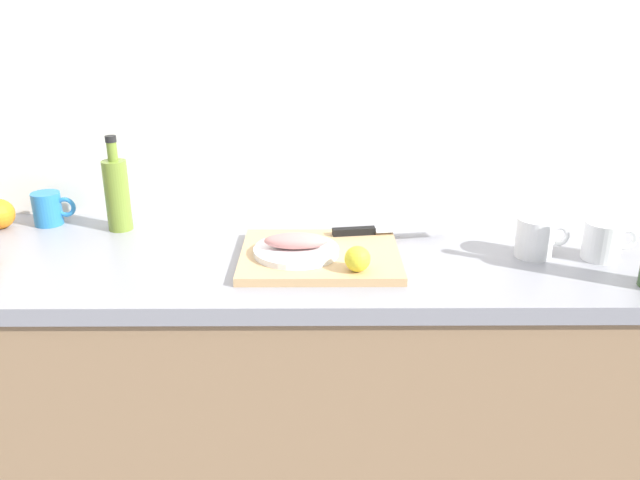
{
  "coord_description": "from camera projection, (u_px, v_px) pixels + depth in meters",
  "views": [
    {
      "loc": [
        0.15,
        -1.46,
        1.5
      ],
      "look_at": [
        0.16,
        -0.04,
        0.95
      ],
      "focal_mm": 36.08,
      "sensor_mm": 36.0,
      "label": 1
    }
  ],
  "objects": [
    {
      "name": "chef_knife",
      "position": [
        374.0,
        230.0,
        1.65
      ],
      "size": [
        0.29,
        0.07,
        0.02
      ],
      "rotation": [
        0.0,
        0.0,
        0.14
      ],
      "color": "silver",
      "rests_on": "cutting_board"
    },
    {
      "name": "fish_fillet",
      "position": [
        296.0,
        241.0,
        1.51
      ],
      "size": [
        0.15,
        0.06,
        0.04
      ],
      "primitive_type": "ellipsoid",
      "color": "tan",
      "rests_on": "white_plate"
    },
    {
      "name": "back_wall",
      "position": [
        261.0,
        90.0,
        1.76
      ],
      "size": [
        3.2,
        0.05,
        2.5
      ],
      "primitive_type": "cube",
      "color": "white",
      "rests_on": "ground_plane"
    },
    {
      "name": "kitchen_counter",
      "position": [
        261.0,
        406.0,
        1.74
      ],
      "size": [
        2.0,
        0.6,
        0.9
      ],
      "color": "#9E7A56",
      "rests_on": "ground_plane"
    },
    {
      "name": "coffee_mug_1",
      "position": [
        603.0,
        241.0,
        1.53
      ],
      "size": [
        0.13,
        0.09,
        0.09
      ],
      "color": "white",
      "rests_on": "kitchen_counter"
    },
    {
      "name": "lemon_0",
      "position": [
        357.0,
        259.0,
        1.42
      ],
      "size": [
        0.06,
        0.06,
        0.06
      ],
      "primitive_type": "sphere",
      "color": "yellow",
      "rests_on": "cutting_board"
    },
    {
      "name": "coffee_mug_2",
      "position": [
        48.0,
        209.0,
        1.76
      ],
      "size": [
        0.12,
        0.08,
        0.09
      ],
      "color": "#2672B2",
      "rests_on": "kitchen_counter"
    },
    {
      "name": "coffee_mug_0",
      "position": [
        536.0,
        237.0,
        1.54
      ],
      "size": [
        0.13,
        0.09,
        0.1
      ],
      "color": "white",
      "rests_on": "kitchen_counter"
    },
    {
      "name": "cutting_board",
      "position": [
        320.0,
        256.0,
        1.54
      ],
      "size": [
        0.38,
        0.31,
        0.02
      ],
      "primitive_type": "cube",
      "color": "tan",
      "rests_on": "kitchen_counter"
    },
    {
      "name": "olive_oil_bottle",
      "position": [
        117.0,
        193.0,
        1.7
      ],
      "size": [
        0.06,
        0.06,
        0.25
      ],
      "color": "olive",
      "rests_on": "kitchen_counter"
    },
    {
      "name": "white_plate",
      "position": [
        296.0,
        251.0,
        1.52
      ],
      "size": [
        0.2,
        0.2,
        0.01
      ],
      "primitive_type": "cylinder",
      "color": "white",
      "rests_on": "cutting_board"
    }
  ]
}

